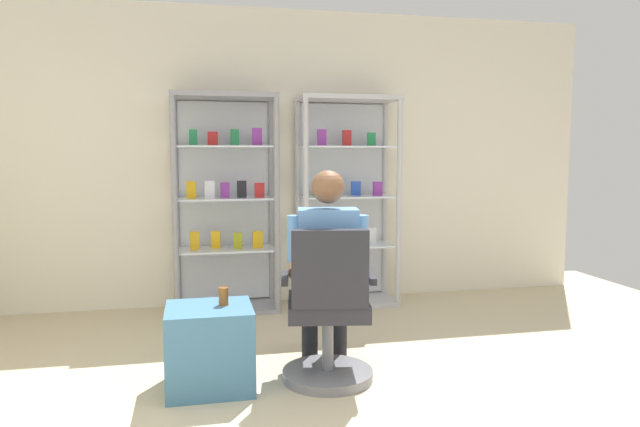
# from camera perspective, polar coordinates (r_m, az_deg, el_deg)

# --- Properties ---
(back_wall) EXTENTS (6.00, 0.10, 2.70)m
(back_wall) POSITION_cam_1_polar(r_m,az_deg,el_deg) (5.46, -3.71, 5.49)
(back_wall) COLOR silver
(back_wall) RESTS_ON ground
(display_cabinet_left) EXTENTS (0.90, 0.45, 1.90)m
(display_cabinet_left) POSITION_cam_1_polar(r_m,az_deg,el_deg) (5.18, -9.32, 1.13)
(display_cabinet_left) COLOR gray
(display_cabinet_left) RESTS_ON ground
(display_cabinet_right) EXTENTS (0.90, 0.45, 1.90)m
(display_cabinet_right) POSITION_cam_1_polar(r_m,az_deg,el_deg) (5.35, 2.52, 1.34)
(display_cabinet_right) COLOR #B7B7BC
(display_cabinet_right) RESTS_ON ground
(office_chair) EXTENTS (0.60, 0.56, 0.96)m
(office_chair) POSITION_cam_1_polar(r_m,az_deg,el_deg) (3.54, 0.82, -10.40)
(office_chair) COLOR slate
(office_chair) RESTS_ON ground
(seated_shopkeeper) EXTENTS (0.53, 0.60, 1.29)m
(seated_shopkeeper) POSITION_cam_1_polar(r_m,az_deg,el_deg) (3.63, 0.68, -4.83)
(seated_shopkeeper) COLOR black
(seated_shopkeeper) RESTS_ON ground
(storage_crate) EXTENTS (0.50, 0.46, 0.49)m
(storage_crate) POSITION_cam_1_polar(r_m,az_deg,el_deg) (3.57, -10.81, -12.83)
(storage_crate) COLOR teal
(storage_crate) RESTS_ON ground
(tea_glass) EXTENTS (0.06, 0.06, 0.11)m
(tea_glass) POSITION_cam_1_polar(r_m,az_deg,el_deg) (3.51, -9.48, -8.05)
(tea_glass) COLOR brown
(tea_glass) RESTS_ON storage_crate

